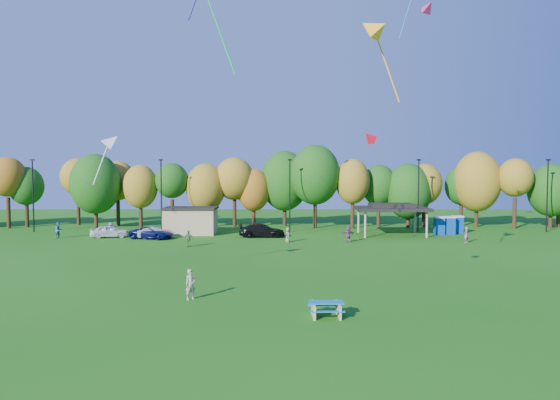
{
  "coord_description": "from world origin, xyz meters",
  "views": [
    {
      "loc": [
        0.96,
        -21.91,
        7.28
      ],
      "look_at": [
        0.88,
        6.0,
        5.81
      ],
      "focal_mm": 32.0,
      "sensor_mm": 36.0,
      "label": 1
    }
  ],
  "objects_px": {
    "kite_flyer": "(191,284)",
    "porta_potties": "(449,225)",
    "car_c": "(151,233)",
    "car_a": "(110,231)",
    "car_d": "(262,230)",
    "picnic_table": "(326,308)",
    "car_b": "(156,233)"
  },
  "relations": [
    {
      "from": "porta_potties",
      "to": "kite_flyer",
      "type": "height_order",
      "value": "porta_potties"
    },
    {
      "from": "picnic_table",
      "to": "car_c",
      "type": "height_order",
      "value": "car_c"
    },
    {
      "from": "picnic_table",
      "to": "car_d",
      "type": "xyz_separation_m",
      "value": [
        -4.52,
        31.94,
        0.32
      ]
    },
    {
      "from": "picnic_table",
      "to": "car_b",
      "type": "xyz_separation_m",
      "value": [
        -16.44,
        30.75,
        0.21
      ]
    },
    {
      "from": "car_a",
      "to": "car_c",
      "type": "relative_size",
      "value": 0.88
    },
    {
      "from": "picnic_table",
      "to": "kite_flyer",
      "type": "distance_m",
      "value": 8.29
    },
    {
      "from": "picnic_table",
      "to": "car_c",
      "type": "bearing_deg",
      "value": 117.59
    },
    {
      "from": "car_b",
      "to": "car_a",
      "type": "bearing_deg",
      "value": 64.71
    },
    {
      "from": "kite_flyer",
      "to": "car_c",
      "type": "xyz_separation_m",
      "value": [
        -9.31,
        26.97,
        -0.21
      ]
    },
    {
      "from": "car_b",
      "to": "car_c",
      "type": "height_order",
      "value": "car_c"
    },
    {
      "from": "porta_potties",
      "to": "car_b",
      "type": "distance_m",
      "value": 34.58
    },
    {
      "from": "porta_potties",
      "to": "car_c",
      "type": "relative_size",
      "value": 0.78
    },
    {
      "from": "car_d",
      "to": "kite_flyer",
      "type": "bearing_deg",
      "value": 172.46
    },
    {
      "from": "car_c",
      "to": "car_b",
      "type": "bearing_deg",
      "value": -34.46
    },
    {
      "from": "kite_flyer",
      "to": "car_c",
      "type": "distance_m",
      "value": 28.54
    },
    {
      "from": "porta_potties",
      "to": "car_a",
      "type": "relative_size",
      "value": 0.89
    },
    {
      "from": "car_b",
      "to": "car_c",
      "type": "xyz_separation_m",
      "value": [
        -0.4,
        -0.34,
        0.01
      ]
    },
    {
      "from": "picnic_table",
      "to": "car_a",
      "type": "relative_size",
      "value": 0.43
    },
    {
      "from": "car_a",
      "to": "car_d",
      "type": "distance_m",
      "value": 17.41
    },
    {
      "from": "car_b",
      "to": "car_d",
      "type": "xyz_separation_m",
      "value": [
        11.92,
        1.19,
        0.11
      ]
    },
    {
      "from": "kite_flyer",
      "to": "car_d",
      "type": "bearing_deg",
      "value": 45.72
    },
    {
      "from": "porta_potties",
      "to": "picnic_table",
      "type": "relative_size",
      "value": 2.08
    },
    {
      "from": "kite_flyer",
      "to": "car_c",
      "type": "relative_size",
      "value": 0.37
    },
    {
      "from": "kite_flyer",
      "to": "porta_potties",
      "type": "bearing_deg",
      "value": 12.67
    },
    {
      "from": "car_a",
      "to": "car_b",
      "type": "xyz_separation_m",
      "value": [
        5.49,
        -0.83,
        -0.06
      ]
    },
    {
      "from": "picnic_table",
      "to": "car_d",
      "type": "height_order",
      "value": "car_d"
    },
    {
      "from": "picnic_table",
      "to": "car_b",
      "type": "bearing_deg",
      "value": 116.75
    },
    {
      "from": "picnic_table",
      "to": "car_a",
      "type": "distance_m",
      "value": 38.45
    },
    {
      "from": "car_a",
      "to": "car_d",
      "type": "relative_size",
      "value": 0.8
    },
    {
      "from": "car_a",
      "to": "car_c",
      "type": "xyz_separation_m",
      "value": [
        5.09,
        -1.16,
        -0.05
      ]
    },
    {
      "from": "picnic_table",
      "to": "kite_flyer",
      "type": "xyz_separation_m",
      "value": [
        -7.53,
        3.44,
        0.44
      ]
    },
    {
      "from": "car_a",
      "to": "car_c",
      "type": "distance_m",
      "value": 5.22
    }
  ]
}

